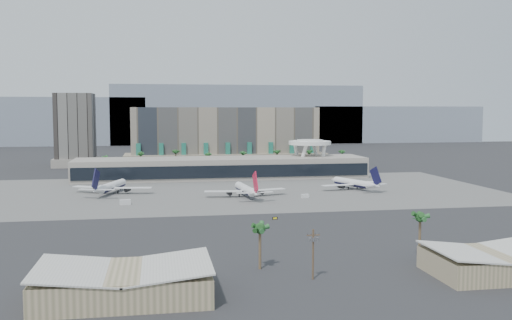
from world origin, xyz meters
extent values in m
plane|color=#232326|center=(0.00, 0.00, 0.00)|extent=(900.00, 900.00, 0.00)
cube|color=#5B5B59|center=(0.00, 55.00, 0.03)|extent=(260.00, 130.00, 0.06)
cube|color=gray|center=(-180.00, 470.00, 27.50)|extent=(260.00, 60.00, 55.00)
cube|color=gray|center=(60.00, 470.00, 35.00)|extent=(300.00, 60.00, 70.00)
cube|color=gray|center=(260.00, 470.00, 22.50)|extent=(220.00, 60.00, 45.00)
cube|color=#9F917B|center=(10.00, 175.00, 21.00)|extent=(130.00, 22.00, 42.00)
cube|color=tan|center=(10.00, 173.00, 5.00)|extent=(140.00, 30.00, 10.00)
cube|color=#22755F|center=(-50.00, 163.00, 9.00)|extent=(3.00, 2.00, 18.00)
cube|color=#22755F|center=(-35.00, 163.00, 9.00)|extent=(3.00, 2.00, 18.00)
cube|color=#22755F|center=(-20.00, 163.00, 9.00)|extent=(3.00, 2.00, 18.00)
cube|color=#22755F|center=(-5.00, 163.00, 9.00)|extent=(3.00, 2.00, 18.00)
cube|color=#22755F|center=(10.00, 163.00, 9.00)|extent=(3.00, 2.00, 18.00)
cube|color=#22755F|center=(25.00, 163.00, 9.00)|extent=(3.00, 2.00, 18.00)
cube|color=#22755F|center=(40.00, 163.00, 9.00)|extent=(3.00, 2.00, 18.00)
cube|color=#22755F|center=(55.00, 163.00, 9.00)|extent=(3.00, 2.00, 18.00)
cube|color=#22755F|center=(70.00, 163.00, 9.00)|extent=(3.00, 2.00, 18.00)
cube|color=black|center=(-95.00, 200.00, 26.00)|extent=(26.00, 26.00, 52.00)
cube|color=#A79E93|center=(-95.00, 200.00, 3.00)|extent=(30.00, 30.00, 6.00)
cube|color=#A79E93|center=(0.00, 110.00, 6.00)|extent=(170.00, 32.00, 12.00)
cube|color=black|center=(0.00, 93.80, 5.50)|extent=(168.00, 0.60, 7.00)
cube|color=black|center=(0.00, 110.00, 13.25)|extent=(170.00, 12.00, 2.50)
cylinder|color=white|center=(61.36, 122.36, 11.00)|extent=(6.98, 6.99, 21.89)
cylinder|color=white|center=(48.64, 122.36, 11.00)|extent=(6.98, 6.99, 21.89)
cylinder|color=white|center=(48.64, 109.64, 11.00)|extent=(6.98, 6.99, 21.89)
cylinder|color=white|center=(61.36, 109.64, 11.00)|extent=(6.98, 6.99, 21.89)
cylinder|color=white|center=(55.00, 116.00, 20.00)|extent=(26.00, 26.00, 2.20)
cylinder|color=white|center=(55.00, 116.00, 21.30)|extent=(16.00, 16.00, 1.20)
cylinder|color=brown|center=(-70.00, 145.00, 6.00)|extent=(0.70, 0.70, 12.00)
sphere|color=#1F4D1E|center=(-70.00, 145.00, 11.70)|extent=(2.80, 2.80, 2.80)
cylinder|color=brown|center=(-48.00, 145.00, 6.00)|extent=(0.70, 0.70, 12.00)
sphere|color=#1F4D1E|center=(-48.00, 145.00, 11.70)|extent=(2.80, 2.80, 2.80)
cylinder|color=brown|center=(-26.00, 145.00, 6.00)|extent=(0.70, 0.70, 12.00)
sphere|color=#1F4D1E|center=(-26.00, 145.00, 11.70)|extent=(2.80, 2.80, 2.80)
cylinder|color=brown|center=(-5.00, 145.00, 6.00)|extent=(0.70, 0.70, 12.00)
sphere|color=#1F4D1E|center=(-5.00, 145.00, 11.70)|extent=(2.80, 2.80, 2.80)
cylinder|color=brown|center=(18.00, 145.00, 6.00)|extent=(0.70, 0.70, 12.00)
sphere|color=#1F4D1E|center=(18.00, 145.00, 11.70)|extent=(2.80, 2.80, 2.80)
cylinder|color=brown|center=(40.00, 145.00, 6.00)|extent=(0.70, 0.70, 12.00)
sphere|color=#1F4D1E|center=(40.00, 145.00, 11.70)|extent=(2.80, 2.80, 2.80)
cylinder|color=brown|center=(62.00, 145.00, 6.00)|extent=(0.70, 0.70, 12.00)
sphere|color=#1F4D1E|center=(62.00, 145.00, 11.70)|extent=(2.80, 2.80, 2.80)
cylinder|color=brown|center=(85.00, 145.00, 6.00)|extent=(0.70, 0.70, 12.00)
sphere|color=#1F4D1E|center=(85.00, 145.00, 11.70)|extent=(2.80, 2.80, 2.80)
cube|color=#8A805C|center=(-45.00, -102.00, 3.00)|extent=(36.00, 22.00, 6.00)
cube|color=silver|center=(-54.00, -102.00, 6.40)|extent=(18.65, 22.60, 2.30)
cube|color=silver|center=(-36.00, -102.00, 6.40)|extent=(18.65, 22.60, 2.30)
cube|color=#8A805C|center=(42.00, -100.00, 2.75)|extent=(30.00, 20.00, 5.50)
cube|color=silver|center=(34.50, -100.00, 5.90)|extent=(15.55, 20.60, 1.98)
cylinder|color=#4C3826|center=(-2.00, -96.00, 6.00)|extent=(0.44, 0.44, 12.00)
cube|color=#4C3826|center=(-2.00, -96.00, 10.60)|extent=(3.20, 0.22, 0.22)
cylinder|color=slate|center=(-2.90, -96.35, 9.60)|extent=(0.56, 0.56, 0.90)
cylinder|color=slate|center=(-2.00, -96.35, 9.60)|extent=(0.56, 0.56, 0.90)
cylinder|color=slate|center=(-1.10, -96.35, 9.60)|extent=(0.56, 0.56, 0.90)
cylinder|color=black|center=(-3.40, -96.00, 10.85)|extent=(0.12, 0.12, 0.30)
cylinder|color=black|center=(-0.60, -96.00, 10.85)|extent=(0.12, 0.12, 0.30)
cylinder|color=white|center=(-59.29, 57.10, 3.52)|extent=(11.88, 26.61, 3.91)
cylinder|color=#100F34|center=(-59.29, 57.10, 3.38)|extent=(11.65, 26.07, 3.83)
cone|color=white|center=(-54.61, 71.66, 3.52)|extent=(5.07, 5.39, 3.91)
cone|color=white|center=(-64.56, 40.66, 3.82)|extent=(6.42, 9.58, 3.91)
cube|color=white|center=(-69.84, 59.45, 2.93)|extent=(17.23, 12.15, 0.34)
cube|color=white|center=(-49.34, 52.88, 2.93)|extent=(17.91, 5.67, 0.34)
cylinder|color=black|center=(-66.89, 59.02, 1.96)|extent=(3.25, 4.38, 2.15)
cylinder|color=black|center=(-51.99, 54.24, 1.96)|extent=(3.25, 4.38, 2.15)
cube|color=#100F34|center=(-65.01, 39.27, 8.90)|extent=(3.18, 8.61, 10.30)
cube|color=white|center=(-69.06, 41.08, 4.30)|extent=(7.98, 5.34, 0.24)
cube|color=white|center=(-60.67, 38.39, 4.30)|extent=(8.08, 3.45, 0.24)
cylinder|color=black|center=(-56.11, 67.01, 0.78)|extent=(0.49, 0.49, 1.57)
cylinder|color=black|center=(-62.57, 57.12, 0.78)|extent=(0.68, 0.68, 1.57)
cylinder|color=black|center=(-56.61, 55.21, 0.78)|extent=(0.68, 0.68, 1.57)
cylinder|color=white|center=(2.30, 36.15, 3.45)|extent=(6.16, 26.37, 3.83)
cylinder|color=#100F34|center=(2.30, 36.15, 3.30)|extent=(6.04, 25.84, 3.75)
cone|color=white|center=(0.96, 51.08, 3.45)|extent=(4.20, 4.64, 3.83)
cone|color=white|center=(3.82, 19.33, 3.74)|extent=(4.59, 8.93, 3.83)
cube|color=white|center=(-8.11, 34.26, 2.87)|extent=(17.58, 5.86, 0.34)
cube|color=white|center=(12.88, 36.15, 2.87)|extent=(17.61, 8.74, 0.34)
cylinder|color=black|center=(-5.29, 34.99, 1.92)|extent=(2.44, 4.01, 2.11)
cylinder|color=black|center=(9.98, 36.37, 1.92)|extent=(2.44, 4.01, 2.11)
cube|color=#B91533|center=(3.95, 17.90, 8.72)|extent=(1.26, 8.71, 10.09)
cube|color=white|center=(-0.39, 17.99, 4.21)|extent=(7.76, 2.49, 0.24)
cube|color=white|center=(8.20, 18.76, 4.21)|extent=(7.94, 3.80, 0.24)
cylinder|color=black|center=(1.39, 46.31, 0.77)|extent=(0.48, 0.48, 1.53)
cylinder|color=black|center=(-0.66, 34.93, 0.77)|extent=(0.67, 0.67, 1.53)
cylinder|color=black|center=(5.44, 35.48, 0.77)|extent=(0.67, 0.67, 1.53)
cylinder|color=white|center=(59.58, 51.71, 3.26)|extent=(12.36, 24.29, 3.62)
cylinder|color=#100F34|center=(59.58, 51.71, 3.12)|extent=(12.11, 23.81, 3.55)
cone|color=white|center=(54.43, 64.89, 3.26)|extent=(4.85, 5.11, 3.62)
cone|color=white|center=(65.40, 36.86, 3.53)|extent=(6.34, 8.90, 3.62)
cube|color=white|center=(50.65, 47.25, 2.71)|extent=(16.65, 6.22, 0.32)
cube|color=white|center=(69.18, 54.50, 2.71)|extent=(15.59, 11.98, 0.32)
cylinder|color=black|center=(53.01, 48.66, 1.81)|extent=(3.17, 4.09, 1.99)
cylinder|color=black|center=(66.49, 53.93, 1.81)|extent=(3.17, 4.09, 1.99)
cube|color=#100F34|center=(65.89, 35.59, 8.23)|extent=(3.41, 7.81, 9.52)
cube|color=white|center=(61.94, 34.53, 3.98)|extent=(7.50, 3.61, 0.23)
cube|color=white|center=(69.52, 37.50, 3.98)|extent=(7.28, 5.28, 0.23)
cylinder|color=black|center=(56.08, 60.68, 0.72)|extent=(0.45, 0.45, 1.45)
cylinder|color=black|center=(57.22, 49.82, 0.72)|extent=(0.63, 0.63, 1.45)
cylinder|color=black|center=(62.61, 51.93, 0.72)|extent=(0.63, 0.63, 1.45)
cube|color=silver|center=(-51.38, 21.18, 1.10)|extent=(4.82, 2.97, 2.20)
cube|color=silver|center=(28.55, 26.77, 0.85)|extent=(3.64, 2.55, 1.70)
cube|color=black|center=(4.43, -21.58, 0.47)|extent=(2.04, 0.86, 0.93)
cube|color=yellow|center=(4.43, -21.75, 0.47)|extent=(1.44, 0.48, 0.56)
cylinder|color=black|center=(3.68, -21.58, 0.28)|extent=(0.11, 0.11, 0.56)
cylinder|color=black|center=(5.17, -21.58, 0.28)|extent=(0.11, 0.11, 0.56)
cylinder|color=brown|center=(-12.72, -85.15, 5.33)|extent=(0.70, 0.70, 10.67)
sphere|color=#1F4D1E|center=(-12.72, -85.15, 10.37)|extent=(2.80, 2.80, 2.80)
cylinder|color=brown|center=(31.50, -82.20, 5.79)|extent=(0.70, 0.70, 11.58)
sphere|color=#1F4D1E|center=(31.50, -82.20, 11.28)|extent=(2.80, 2.80, 2.80)
camera|label=1|loc=(-37.80, -223.11, 39.65)|focal=40.00mm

